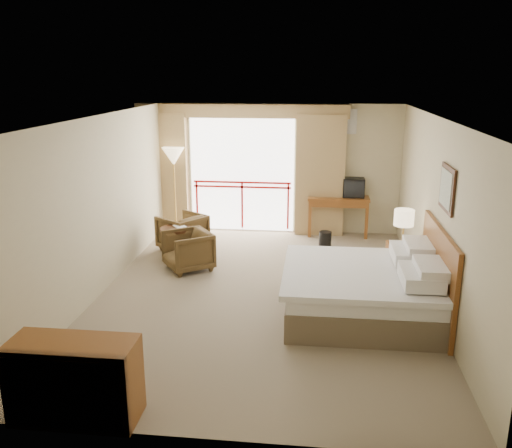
# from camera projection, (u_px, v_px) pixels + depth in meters

# --- Properties ---
(floor) EXTENTS (7.00, 7.00, 0.00)m
(floor) POSITION_uv_depth(u_px,v_px,m) (263.00, 294.00, 8.41)
(floor) COLOR #7E7059
(floor) RESTS_ON ground
(ceiling) EXTENTS (7.00, 7.00, 0.00)m
(ceiling) POSITION_uv_depth(u_px,v_px,m) (264.00, 117.00, 7.67)
(ceiling) COLOR white
(ceiling) RESTS_ON wall_back
(wall_back) EXTENTS (5.00, 0.00, 5.00)m
(wall_back) POSITION_uv_depth(u_px,v_px,m) (280.00, 169.00, 11.39)
(wall_back) COLOR #C5B993
(wall_back) RESTS_ON ground
(wall_front) EXTENTS (5.00, 0.00, 5.00)m
(wall_front) POSITION_uv_depth(u_px,v_px,m) (223.00, 308.00, 4.69)
(wall_front) COLOR #C5B993
(wall_front) RESTS_ON ground
(wall_left) EXTENTS (0.00, 7.00, 7.00)m
(wall_left) POSITION_uv_depth(u_px,v_px,m) (101.00, 205.00, 8.31)
(wall_left) COLOR #C5B993
(wall_left) RESTS_ON ground
(wall_right) EXTENTS (0.00, 7.00, 7.00)m
(wall_right) POSITION_uv_depth(u_px,v_px,m) (436.00, 214.00, 7.77)
(wall_right) COLOR #C5B993
(wall_right) RESTS_ON ground
(balcony_door) EXTENTS (2.40, 0.00, 2.40)m
(balcony_door) POSITION_uv_depth(u_px,v_px,m) (242.00, 175.00, 11.50)
(balcony_door) COLOR white
(balcony_door) RESTS_ON wall_back
(balcony_railing) EXTENTS (2.09, 0.03, 1.02)m
(balcony_railing) POSITION_uv_depth(u_px,v_px,m) (242.00, 193.00, 11.58)
(balcony_railing) COLOR #A7100E
(balcony_railing) RESTS_ON wall_back
(curtain_left) EXTENTS (1.00, 0.26, 2.50)m
(curtain_left) POSITION_uv_depth(u_px,v_px,m) (165.00, 172.00, 11.54)
(curtain_left) COLOR olive
(curtain_left) RESTS_ON wall_back
(curtain_right) EXTENTS (1.00, 0.26, 2.50)m
(curtain_right) POSITION_uv_depth(u_px,v_px,m) (320.00, 176.00, 11.18)
(curtain_right) COLOR olive
(curtain_right) RESTS_ON wall_back
(valance) EXTENTS (4.40, 0.22, 0.28)m
(valance) POSITION_uv_depth(u_px,v_px,m) (241.00, 111.00, 11.03)
(valance) COLOR olive
(valance) RESTS_ON wall_back
(hvac_vent) EXTENTS (0.50, 0.04, 0.50)m
(hvac_vent) POSITION_uv_depth(u_px,v_px,m) (344.00, 121.00, 10.95)
(hvac_vent) COLOR silver
(hvac_vent) RESTS_ON wall_back
(bed) EXTENTS (2.13, 2.06, 0.97)m
(bed) POSITION_uv_depth(u_px,v_px,m) (365.00, 290.00, 7.57)
(bed) COLOR brown
(bed) RESTS_ON floor
(headboard) EXTENTS (0.06, 2.10, 1.30)m
(headboard) POSITION_uv_depth(u_px,v_px,m) (438.00, 275.00, 7.39)
(headboard) COLOR brown
(headboard) RESTS_ON wall_right
(framed_art) EXTENTS (0.04, 0.72, 0.60)m
(framed_art) POSITION_uv_depth(u_px,v_px,m) (447.00, 189.00, 7.06)
(framed_art) COLOR black
(framed_art) RESTS_ON wall_right
(nightstand) EXTENTS (0.47, 0.55, 0.63)m
(nightstand) POSITION_uv_depth(u_px,v_px,m) (401.00, 264.00, 8.80)
(nightstand) COLOR brown
(nightstand) RESTS_ON floor
(table_lamp) EXTENTS (0.32, 0.32, 0.56)m
(table_lamp) POSITION_uv_depth(u_px,v_px,m) (404.00, 218.00, 8.64)
(table_lamp) COLOR tan
(table_lamp) RESTS_ON nightstand
(phone) EXTENTS (0.18, 0.14, 0.08)m
(phone) POSITION_uv_depth(u_px,v_px,m) (401.00, 246.00, 8.56)
(phone) COLOR black
(phone) RESTS_ON nightstand
(desk) EXTENTS (1.26, 0.61, 0.82)m
(desk) POSITION_uv_depth(u_px,v_px,m) (338.00, 204.00, 11.35)
(desk) COLOR brown
(desk) RESTS_ON floor
(tv) EXTENTS (0.44, 0.35, 0.40)m
(tv) POSITION_uv_depth(u_px,v_px,m) (354.00, 188.00, 11.15)
(tv) COLOR black
(tv) RESTS_ON desk
(coffee_maker) EXTENTS (0.15, 0.15, 0.25)m
(coffee_maker) POSITION_uv_depth(u_px,v_px,m) (322.00, 190.00, 11.25)
(coffee_maker) COLOR black
(coffee_maker) RESTS_ON desk
(cup) EXTENTS (0.08, 0.08, 0.10)m
(cup) POSITION_uv_depth(u_px,v_px,m) (329.00, 194.00, 11.21)
(cup) COLOR white
(cup) RESTS_ON desk
(wastebasket) EXTENTS (0.32, 0.32, 0.31)m
(wastebasket) POSITION_uv_depth(u_px,v_px,m) (325.00, 239.00, 10.61)
(wastebasket) COLOR black
(wastebasket) RESTS_ON floor
(armchair_far) EXTENTS (1.07, 1.06, 0.71)m
(armchair_far) POSITION_uv_depth(u_px,v_px,m) (183.00, 250.00, 10.47)
(armchair_far) COLOR #43311A
(armchair_far) RESTS_ON floor
(armchair_near) EXTENTS (1.03, 1.03, 0.68)m
(armchair_near) POSITION_uv_depth(u_px,v_px,m) (189.00, 269.00, 9.45)
(armchair_near) COLOR #43311A
(armchair_near) RESTS_ON floor
(side_table) EXTENTS (0.55, 0.55, 0.60)m
(side_table) POSITION_uv_depth(u_px,v_px,m) (176.00, 238.00, 9.81)
(side_table) COLOR black
(side_table) RESTS_ON floor
(book) EXTENTS (0.29, 0.30, 0.02)m
(book) POSITION_uv_depth(u_px,v_px,m) (175.00, 228.00, 9.76)
(book) COLOR white
(book) RESTS_ON side_table
(floor_lamp) EXTENTS (0.46, 0.46, 1.82)m
(floor_lamp) POSITION_uv_depth(u_px,v_px,m) (174.00, 160.00, 11.20)
(floor_lamp) COLOR tan
(floor_lamp) RESTS_ON floor
(dresser) EXTENTS (1.24, 0.53, 0.83)m
(dresser) POSITION_uv_depth(u_px,v_px,m) (74.00, 381.00, 5.29)
(dresser) COLOR brown
(dresser) RESTS_ON floor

